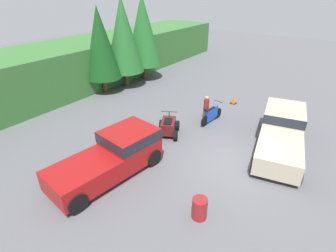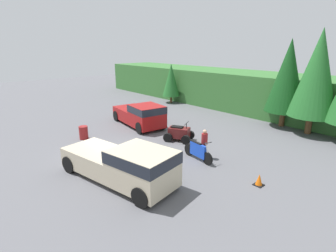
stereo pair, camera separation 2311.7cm
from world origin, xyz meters
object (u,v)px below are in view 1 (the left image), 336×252
object	(u,v)px
traffic_cone	(234,100)
rider_person	(206,107)
quad_atv	(168,127)
dirt_bike	(212,115)
pickup_truck_red	(114,154)
pickup_truck_second	(282,130)
steel_barrel	(200,208)

from	to	relation	value
traffic_cone	rider_person	bearing A→B (deg)	173.19
rider_person	traffic_cone	bearing A→B (deg)	-12.85
quad_atv	dirt_bike	bearing A→B (deg)	-53.13
pickup_truck_red	rider_person	xyz separation A→B (m)	(7.24, -0.93, -0.07)
pickup_truck_second	traffic_cone	size ratio (longest dim) A/B	11.28
rider_person	steel_barrel	xyz separation A→B (m)	(-7.44, -3.67, -0.46)
pickup_truck_red	pickup_truck_second	size ratio (longest dim) A/B	0.88
pickup_truck_second	steel_barrel	xyz separation A→B (m)	(-6.94, 1.12, -0.53)
rider_person	traffic_cone	distance (m)	3.71
pickup_truck_red	pickup_truck_second	bearing A→B (deg)	-32.85
dirt_bike	rider_person	size ratio (longest dim) A/B	1.34
dirt_bike	quad_atv	xyz separation A→B (m)	(-2.91, 1.35, -0.01)
pickup_truck_second	quad_atv	xyz separation A→B (m)	(-2.46, 5.69, -0.48)
pickup_truck_second	rider_person	world-z (taller)	pickup_truck_second
pickup_truck_red	rider_person	bearing A→B (deg)	0.13
dirt_bike	steel_barrel	distance (m)	8.06
quad_atv	steel_barrel	world-z (taller)	quad_atv
pickup_truck_second	dirt_bike	distance (m)	4.39
steel_barrel	pickup_truck_red	bearing A→B (deg)	87.54
pickup_truck_red	dirt_bike	xyz separation A→B (m)	(7.19, -1.37, -0.47)
traffic_cone	pickup_truck_red	bearing A→B (deg)	172.87
pickup_truck_second	traffic_cone	bearing A→B (deg)	35.32
pickup_truck_red	dirt_bike	world-z (taller)	pickup_truck_red
pickup_truck_red	steel_barrel	distance (m)	4.63
pickup_truck_red	quad_atv	world-z (taller)	pickup_truck_red
quad_atv	steel_barrel	bearing A→B (deg)	-162.63
quad_atv	steel_barrel	distance (m)	6.40
dirt_bike	steel_barrel	bearing A→B (deg)	-150.03
dirt_bike	traffic_cone	world-z (taller)	dirt_bike
pickup_truck_second	rider_person	xyz separation A→B (m)	(0.50, 4.79, -0.07)
dirt_bike	quad_atv	bearing A→B (deg)	161.50
traffic_cone	steel_barrel	distance (m)	11.53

